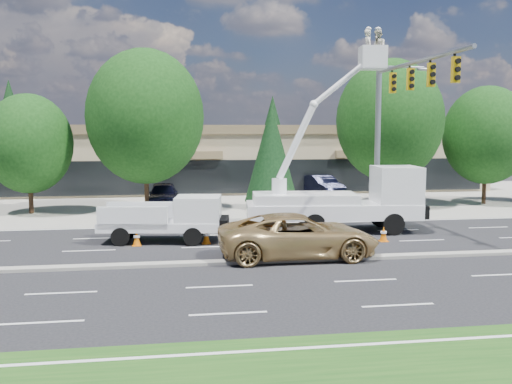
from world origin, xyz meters
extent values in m
plane|color=black|center=(0.00, 0.00, 0.00)|extent=(140.00, 140.00, 0.00)
cube|color=#99978B|center=(0.00, 20.00, 0.01)|extent=(140.00, 22.00, 0.01)
cube|color=#99978B|center=(0.00, 0.00, 0.06)|extent=(120.00, 0.55, 0.12)
cube|color=tan|center=(0.00, 30.00, 2.50)|extent=(50.00, 15.00, 5.00)
cube|color=brown|center=(0.00, 30.00, 5.15)|extent=(50.40, 15.40, 0.70)
cube|color=black|center=(0.00, 22.45, 1.50)|extent=(48.00, 0.12, 2.60)
cylinder|color=#332114|center=(-10.00, 15.00, 1.19)|extent=(0.28, 0.28, 2.37)
ellipsoid|color=black|center=(-10.00, 15.00, 4.29)|extent=(5.27, 5.27, 6.07)
cylinder|color=#332114|center=(-3.00, 15.00, 1.64)|extent=(0.28, 0.28, 3.29)
ellipsoid|color=black|center=(-3.00, 15.00, 5.94)|extent=(7.31, 7.31, 8.41)
cylinder|color=#332114|center=(5.00, 15.00, 0.40)|extent=(0.26, 0.26, 0.80)
cone|color=black|center=(5.00, 15.00, 3.67)|extent=(3.47, 3.47, 6.34)
cylinder|color=#332114|center=(13.00, 15.00, 1.59)|extent=(0.28, 0.28, 3.19)
ellipsoid|color=black|center=(13.00, 15.00, 5.75)|extent=(7.08, 7.08, 8.14)
cylinder|color=#332114|center=(20.00, 15.00, 1.32)|extent=(0.28, 0.28, 2.64)
ellipsoid|color=black|center=(20.00, 15.00, 4.76)|extent=(5.86, 5.86, 6.74)
cylinder|color=#332114|center=(-18.00, 42.00, 0.40)|extent=(0.26, 0.26, 0.80)
cone|color=black|center=(-18.00, 42.00, 5.56)|extent=(5.26, 5.26, 9.61)
cylinder|color=#332114|center=(-4.00, 42.00, 0.40)|extent=(0.26, 0.26, 0.80)
cone|color=black|center=(-4.00, 42.00, 5.91)|extent=(5.59, 5.59, 10.21)
cylinder|color=#332114|center=(10.00, 42.00, 0.40)|extent=(0.26, 0.26, 0.80)
cone|color=black|center=(10.00, 42.00, 4.80)|extent=(4.53, 4.53, 8.28)
cylinder|color=#332114|center=(22.00, 42.00, 0.40)|extent=(0.26, 0.26, 0.80)
cone|color=black|center=(22.00, 42.00, 5.97)|extent=(5.64, 5.64, 10.31)
cylinder|color=gray|center=(10.00, 9.20, 4.50)|extent=(0.32, 0.32, 9.00)
cylinder|color=gray|center=(10.00, 4.20, 8.30)|extent=(0.20, 10.00, 0.20)
cylinder|color=gray|center=(11.30, 9.20, 8.60)|extent=(2.60, 0.12, 0.12)
cube|color=gold|center=(10.00, 7.20, 7.55)|extent=(0.32, 0.22, 1.05)
cube|color=gold|center=(10.00, 5.00, 7.55)|extent=(0.32, 0.22, 1.05)
cube|color=gold|center=(10.00, 2.80, 7.55)|extent=(0.32, 0.22, 1.05)
cube|color=gold|center=(10.00, 0.60, 7.55)|extent=(0.32, 0.22, 1.05)
cube|color=white|center=(-2.00, 4.76, 0.78)|extent=(5.72, 2.80, 0.41)
cube|color=white|center=(-0.28, 4.50, 1.42)|extent=(2.28, 2.24, 1.37)
cube|color=black|center=(0.31, 4.42, 1.60)|extent=(0.33, 1.73, 0.91)
cube|color=white|center=(-2.96, 5.78, 1.23)|extent=(3.12, 0.73, 1.01)
cube|color=white|center=(-3.21, 4.06, 1.23)|extent=(3.12, 0.73, 1.01)
cube|color=white|center=(6.56, 6.20, 1.08)|extent=(8.86, 3.51, 0.76)
cube|color=white|center=(9.77, 5.85, 2.21)|extent=(2.42, 2.75, 2.16)
cube|color=black|center=(10.58, 5.76, 2.37)|extent=(0.32, 2.15, 1.29)
cube|color=white|center=(5.16, 6.35, 1.67)|extent=(5.42, 3.03, 0.54)
cylinder|color=white|center=(3.87, 6.49, 2.27)|extent=(0.76, 0.76, 0.86)
cube|color=white|center=(8.44, 5.99, 8.66)|extent=(1.28, 1.09, 1.17)
imported|color=beige|center=(8.21, 6.02, 9.10)|extent=(0.52, 0.72, 1.86)
imported|color=beige|center=(8.68, 5.97, 9.10)|extent=(0.80, 0.98, 1.86)
ellipsoid|color=white|center=(8.21, 6.02, 10.04)|extent=(0.28, 0.28, 0.19)
ellipsoid|color=white|center=(8.68, 5.97, 10.04)|extent=(0.28, 0.28, 0.19)
cube|color=orange|center=(-3.04, 3.99, 0.01)|extent=(0.40, 0.40, 0.03)
cone|color=orange|center=(-3.04, 3.99, 0.35)|extent=(0.36, 0.36, 0.70)
cylinder|color=white|center=(-3.04, 3.99, 0.42)|extent=(0.29, 0.29, 0.10)
cube|color=orange|center=(0.04, 3.97, 0.01)|extent=(0.40, 0.40, 0.03)
cone|color=orange|center=(0.04, 3.97, 0.35)|extent=(0.36, 0.36, 0.70)
cylinder|color=white|center=(0.04, 3.97, 0.42)|extent=(0.29, 0.29, 0.10)
cube|color=orange|center=(8.16, 3.29, 0.01)|extent=(0.40, 0.40, 0.03)
cone|color=orange|center=(8.16, 3.29, 0.35)|extent=(0.36, 0.36, 0.70)
cylinder|color=white|center=(8.16, 3.29, 0.42)|extent=(0.29, 0.29, 0.10)
imported|color=tan|center=(3.51, 0.60, 0.89)|extent=(6.44, 3.00, 1.79)
imported|color=black|center=(-2.00, 16.96, 0.82)|extent=(2.04, 4.86, 1.64)
imported|color=black|center=(10.08, 21.00, 0.82)|extent=(2.62, 5.20, 1.64)
camera|label=1|loc=(-1.57, -21.42, 5.13)|focal=40.00mm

